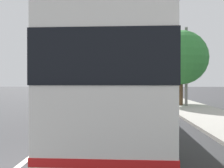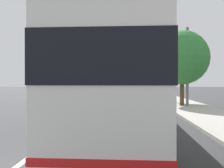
# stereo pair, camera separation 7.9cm
# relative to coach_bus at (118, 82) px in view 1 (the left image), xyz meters

# --- Properties ---
(sidewalk_curb) EXTENTS (110.00, 3.60, 0.14)m
(sidewalk_curb) POSITION_rel_coach_bus_xyz_m (5.16, -5.17, -1.93)
(sidewalk_curb) COLOR #B2ADA3
(sidewalk_curb) RESTS_ON ground
(lane_divider_line) EXTENTS (110.00, 0.16, 0.01)m
(lane_divider_line) POSITION_rel_coach_bus_xyz_m (5.16, 2.25, -1.99)
(lane_divider_line) COLOR silver
(lane_divider_line) RESTS_ON ground
(coach_bus) EXTENTS (12.50, 2.85, 3.52)m
(coach_bus) POSITION_rel_coach_bus_xyz_m (0.00, 0.00, 0.00)
(coach_bus) COLOR silver
(coach_bus) RESTS_ON ground
(car_far_distant) EXTENTS (4.25, 1.92, 1.58)m
(car_far_distant) POSITION_rel_coach_bus_xyz_m (25.32, 4.84, -1.26)
(car_far_distant) COLOR black
(car_far_distant) RESTS_ON ground
(car_side_street) EXTENTS (4.45, 1.87, 1.47)m
(car_side_street) POSITION_rel_coach_bus_xyz_m (14.84, 5.06, -1.31)
(car_side_street) COLOR #2D7238
(car_side_street) RESTS_ON ground
(car_oncoming) EXTENTS (4.35, 1.98, 1.38)m
(car_oncoming) POSITION_rel_coach_bus_xyz_m (22.68, -0.48, -1.34)
(car_oncoming) COLOR gray
(car_oncoming) RESTS_ON ground
(car_ahead_same_lane) EXTENTS (4.09, 1.89, 1.53)m
(car_ahead_same_lane) POSITION_rel_coach_bus_xyz_m (43.65, 4.26, -1.26)
(car_ahead_same_lane) COLOR #2D7238
(car_ahead_same_lane) RESTS_ON ground
(roadside_tree_mid_block) EXTENTS (4.39, 4.39, 6.20)m
(roadside_tree_mid_block) POSITION_rel_coach_bus_xyz_m (11.33, -4.81, 2.00)
(roadside_tree_mid_block) COLOR brown
(roadside_tree_mid_block) RESTS_ON ground
(roadside_tree_far_block) EXTENTS (2.75, 2.75, 5.66)m
(roadside_tree_far_block) POSITION_rel_coach_bus_xyz_m (14.96, -4.39, 2.23)
(roadside_tree_far_block) COLOR brown
(roadside_tree_far_block) RESTS_ON ground
(utility_pole) EXTENTS (0.22, 0.22, 6.39)m
(utility_pole) POSITION_rel_coach_bus_xyz_m (10.98, -5.16, 1.20)
(utility_pole) COLOR slate
(utility_pole) RESTS_ON ground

